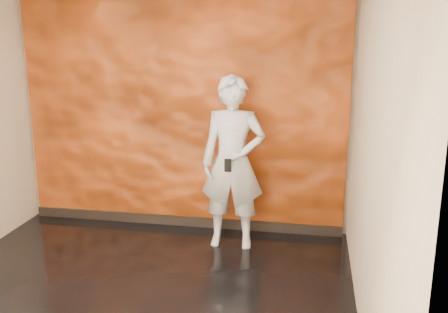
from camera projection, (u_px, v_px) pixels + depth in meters
room at (119, 153)px, 4.07m from camera, size 4.02×4.02×2.81m
feature_wall at (181, 116)px, 5.94m from camera, size 3.90×0.06×2.75m
baseboard at (183, 221)px, 6.23m from camera, size 3.90×0.04×0.12m
man at (233, 163)px, 5.47m from camera, size 0.72×0.49×1.92m
phone at (228, 165)px, 5.17m from camera, size 0.08×0.02×0.14m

